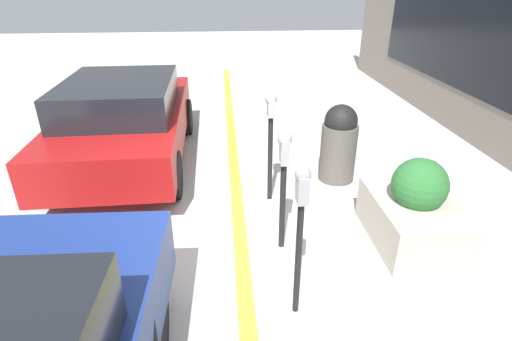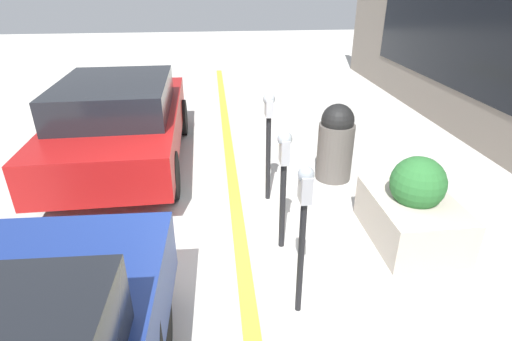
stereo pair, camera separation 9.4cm
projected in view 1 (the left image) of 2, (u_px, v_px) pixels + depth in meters
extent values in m
plane|color=beige|center=(247.00, 245.00, 4.72)|extent=(40.00, 40.00, 0.00)
cube|color=gold|center=(240.00, 244.00, 4.71)|extent=(19.00, 0.16, 0.04)
cube|color=black|center=(449.00, 29.00, 8.06)|extent=(5.70, 0.02, 2.05)
cylinder|color=black|center=(298.00, 260.00, 3.54)|extent=(0.06, 0.06, 1.20)
cube|color=#99999E|center=(302.00, 188.00, 3.22)|extent=(0.16, 0.09, 0.24)
sphere|color=gray|center=(303.00, 175.00, 3.17)|extent=(0.14, 0.14, 0.14)
cylinder|color=black|center=(282.00, 206.00, 4.47)|extent=(0.07, 0.07, 1.08)
cube|color=#99999E|center=(284.00, 151.00, 4.17)|extent=(0.18, 0.09, 0.27)
sphere|color=gray|center=(285.00, 139.00, 4.11)|extent=(0.16, 0.16, 0.16)
cylinder|color=black|center=(270.00, 159.00, 5.44)|extent=(0.07, 0.07, 1.23)
cube|color=#99999E|center=(271.00, 108.00, 5.12)|extent=(0.18, 0.09, 0.22)
sphere|color=gray|center=(271.00, 99.00, 5.07)|extent=(0.15, 0.15, 0.15)
cube|color=#B2A899|center=(412.00, 221.00, 4.69)|extent=(1.28, 0.92, 0.54)
sphere|color=#28662D|center=(420.00, 185.00, 4.48)|extent=(0.62, 0.62, 0.62)
cylinder|color=black|center=(149.00, 327.00, 3.15)|extent=(0.74, 0.22, 0.74)
cube|color=maroon|center=(127.00, 125.00, 6.56)|extent=(4.18, 1.92, 0.61)
cube|color=black|center=(119.00, 96.00, 6.17)|extent=(2.18, 1.66, 0.48)
cylinder|color=black|center=(186.00, 117.00, 7.91)|extent=(0.69, 0.22, 0.69)
cylinder|color=black|center=(98.00, 119.00, 7.78)|extent=(0.69, 0.22, 0.69)
cylinder|color=black|center=(172.00, 175.00, 5.61)|extent=(0.69, 0.22, 0.69)
cylinder|color=black|center=(48.00, 180.00, 5.48)|extent=(0.69, 0.22, 0.69)
cylinder|color=#514C47|center=(338.00, 153.00, 6.07)|extent=(0.54, 0.54, 0.88)
sphere|color=black|center=(341.00, 121.00, 5.84)|extent=(0.49, 0.49, 0.49)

